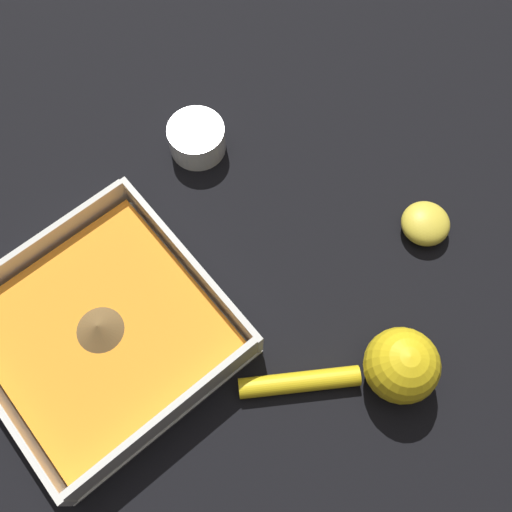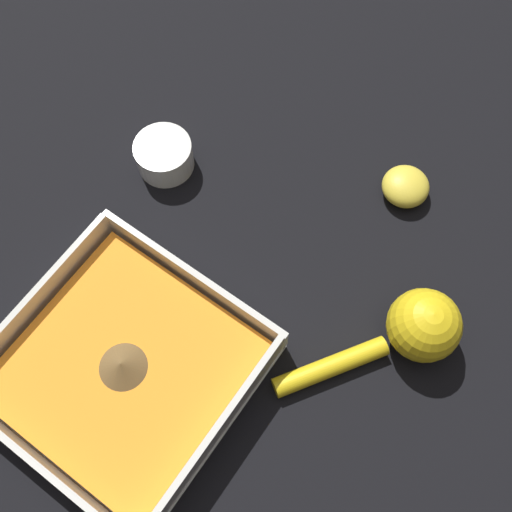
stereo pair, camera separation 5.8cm
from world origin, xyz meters
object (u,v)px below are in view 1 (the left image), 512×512
(spice_bowl, at_px, (197,139))
(lemon_squeezer, at_px, (390,367))
(lemon_half, at_px, (425,224))
(square_dish, at_px, (103,332))

(spice_bowl, bearing_deg, lemon_squeezer, 176.43)
(spice_bowl, relative_size, lemon_squeezer, 0.38)
(spice_bowl, xyz_separation_m, lemon_half, (-0.23, -0.12, -0.00))
(spice_bowl, height_order, lemon_half, spice_bowl)
(square_dish, xyz_separation_m, spice_bowl, (0.11, -0.20, 0.00))
(lemon_squeezer, xyz_separation_m, lemon_half, (0.08, -0.14, -0.02))
(lemon_half, bearing_deg, lemon_squeezer, 120.94)
(square_dish, xyz_separation_m, lemon_half, (-0.11, -0.32, -0.00))
(spice_bowl, bearing_deg, lemon_half, -152.61)
(lemon_squeezer, height_order, lemon_half, lemon_squeezer)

